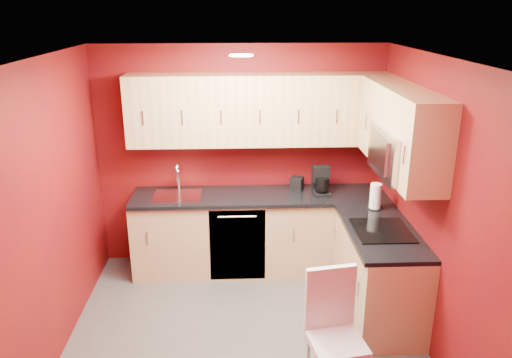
{
  "coord_description": "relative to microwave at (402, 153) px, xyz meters",
  "views": [
    {
      "loc": [
        -0.06,
        -3.93,
        2.87
      ],
      "look_at": [
        0.13,
        0.55,
        1.31
      ],
      "focal_mm": 35.0,
      "sensor_mm": 36.0,
      "label": 1
    }
  ],
  "objects": [
    {
      "name": "floor",
      "position": [
        -1.39,
        -0.2,
        -1.66
      ],
      "size": [
        3.2,
        3.2,
        0.0
      ],
      "primitive_type": "plane",
      "color": "#4B4846",
      "rests_on": "ground"
    },
    {
      "name": "ceiling",
      "position": [
        -1.39,
        -0.2,
        0.84
      ],
      "size": [
        3.2,
        3.2,
        0.0
      ],
      "primitive_type": "plane",
      "rotation": [
        3.14,
        0.0,
        0.0
      ],
      "color": "white",
      "rests_on": "wall_back"
    },
    {
      "name": "wall_back",
      "position": [
        -1.39,
        1.3,
        -0.41
      ],
      "size": [
        3.2,
        0.0,
        3.2
      ],
      "primitive_type": "plane",
      "rotation": [
        1.57,
        0.0,
        0.0
      ],
      "color": "maroon",
      "rests_on": "floor"
    },
    {
      "name": "wall_front",
      "position": [
        -1.39,
        -1.7,
        -0.41
      ],
      "size": [
        3.2,
        0.0,
        3.2
      ],
      "primitive_type": "plane",
      "rotation": [
        -1.57,
        0.0,
        0.0
      ],
      "color": "maroon",
      "rests_on": "floor"
    },
    {
      "name": "wall_left",
      "position": [
        -2.99,
        -0.2,
        -0.41
      ],
      "size": [
        0.0,
        3.0,
        3.0
      ],
      "primitive_type": "plane",
      "rotation": [
        1.57,
        0.0,
        1.57
      ],
      "color": "maroon",
      "rests_on": "floor"
    },
    {
      "name": "wall_right",
      "position": [
        0.21,
        -0.2,
        -0.41
      ],
      "size": [
        0.0,
        3.0,
        3.0
      ],
      "primitive_type": "plane",
      "rotation": [
        1.57,
        0.0,
        -1.57
      ],
      "color": "maroon",
      "rests_on": "floor"
    },
    {
      "name": "base_cabinets_back",
      "position": [
        -1.19,
        1.0,
        -1.22
      ],
      "size": [
        2.8,
        0.6,
        0.87
      ],
      "primitive_type": "cube",
      "color": "tan",
      "rests_on": "floor"
    },
    {
      "name": "base_cabinets_right",
      "position": [
        -0.09,
        0.05,
        -1.22
      ],
      "size": [
        0.6,
        1.3,
        0.87
      ],
      "primitive_type": "cube",
      "color": "tan",
      "rests_on": "floor"
    },
    {
      "name": "countertop_back",
      "position": [
        -1.19,
        0.99,
        -0.77
      ],
      "size": [
        2.8,
        0.63,
        0.04
      ],
      "primitive_type": "cube",
      "color": "black",
      "rests_on": "base_cabinets_back"
    },
    {
      "name": "countertop_right",
      "position": [
        -0.11,
        0.04,
        -0.77
      ],
      "size": [
        0.63,
        1.27,
        0.04
      ],
      "primitive_type": "cube",
      "color": "black",
      "rests_on": "base_cabinets_right"
    },
    {
      "name": "upper_cabinets_back",
      "position": [
        -1.19,
        1.13,
        0.17
      ],
      "size": [
        2.8,
        0.35,
        0.75
      ],
      "primitive_type": "cube",
      "color": "tan",
      "rests_on": "wall_back"
    },
    {
      "name": "upper_cabinets_right",
      "position": [
        0.03,
        0.24,
        0.23
      ],
      "size": [
        0.35,
        1.55,
        0.75
      ],
      "color": "tan",
      "rests_on": "wall_right"
    },
    {
      "name": "microwave",
      "position": [
        0.0,
        0.0,
        0.0
      ],
      "size": [
        0.42,
        0.76,
        0.42
      ],
      "color": "silver",
      "rests_on": "upper_cabinets_right"
    },
    {
      "name": "cooktop",
      "position": [
        -0.11,
        0.0,
        -0.74
      ],
      "size": [
        0.5,
        0.55,
        0.01
      ],
      "primitive_type": "cube",
      "color": "black",
      "rests_on": "countertop_right"
    },
    {
      "name": "sink",
      "position": [
        -2.09,
        1.0,
        -0.72
      ],
      "size": [
        0.52,
        0.42,
        0.35
      ],
      "color": "silver",
      "rests_on": "countertop_back"
    },
    {
      "name": "dishwasher_front",
      "position": [
        -1.44,
        0.71,
        -1.22
      ],
      "size": [
        0.6,
        0.02,
        0.82
      ],
      "primitive_type": "cube",
      "color": "black",
      "rests_on": "base_cabinets_back"
    },
    {
      "name": "downlight",
      "position": [
        -1.39,
        0.1,
        0.82
      ],
      "size": [
        0.2,
        0.2,
        0.01
      ],
      "primitive_type": "cylinder",
      "color": "white",
      "rests_on": "ceiling"
    },
    {
      "name": "coffee_maker",
      "position": [
        -0.51,
        0.97,
        -0.6
      ],
      "size": [
        0.19,
        0.25,
        0.3
      ],
      "primitive_type": null,
      "rotation": [
        0.0,
        0.0,
        0.05
      ],
      "color": "black",
      "rests_on": "countertop_back"
    },
    {
      "name": "napkin_holder",
      "position": [
        -0.77,
        1.13,
        -0.68
      ],
      "size": [
        0.18,
        0.18,
        0.14
      ],
      "primitive_type": null,
      "rotation": [
        0.0,
        0.0,
        -0.41
      ],
      "color": "black",
      "rests_on": "countertop_back"
    },
    {
      "name": "paper_towel",
      "position": [
        -0.04,
        0.53,
        -0.62
      ],
      "size": [
        0.18,
        0.18,
        0.27
      ],
      "primitive_type": null,
      "rotation": [
        0.0,
        0.0,
        -0.18
      ],
      "color": "white",
      "rests_on": "countertop_right"
    },
    {
      "name": "dining_chair",
      "position": [
        -0.7,
        -0.98,
        -1.16
      ],
      "size": [
        0.47,
        0.48,
        0.99
      ],
      "primitive_type": null,
      "rotation": [
        0.0,
        0.0,
        0.17
      ],
      "color": "silver",
      "rests_on": "floor"
    }
  ]
}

